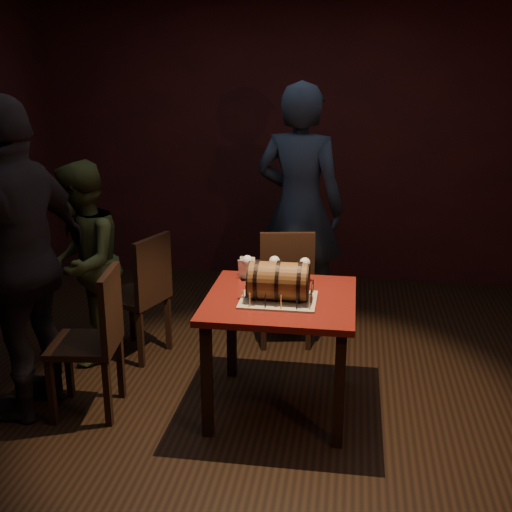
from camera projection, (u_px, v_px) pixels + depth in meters
The scene contains 16 objects.
room_shell at pixel (254, 187), 3.83m from camera, with size 5.04×5.04×2.80m.
pub_table at pixel (280, 314), 3.92m from camera, with size 0.90×0.90×0.75m.
cake_board at pixel (278, 300), 3.82m from camera, with size 0.45×0.35×0.01m, color #9D937F.
barrel_cake at pixel (279, 281), 3.79m from camera, with size 0.41×0.24×0.24m.
birthday_candles at pixel (279, 292), 3.81m from camera, with size 0.40×0.30×0.09m.
wine_glass_left at pixel (247, 262), 4.17m from camera, with size 0.07×0.07×0.16m.
wine_glass_mid at pixel (274, 262), 4.16m from camera, with size 0.07×0.07×0.16m.
wine_glass_right at pixel (305, 264), 4.12m from camera, with size 0.07×0.07×0.16m.
pint_of_ale at pixel (256, 274), 4.07m from camera, with size 0.07×0.07×0.15m.
menu_card at pixel (247, 268), 4.21m from camera, with size 0.10×0.05×0.13m, color white, non-canonical shape.
chair_back at pixel (286, 281), 4.85m from camera, with size 0.46×0.46×0.93m.
chair_left_rear at pixel (143, 290), 4.67m from camera, with size 0.51×0.51×0.93m.
chair_left_front at pixel (97, 334), 3.91m from camera, with size 0.45×0.45×0.93m.
person_back at pixel (300, 208), 5.11m from camera, with size 0.72×0.47×1.98m, color #192232.
person_left_rear at pixel (83, 264), 4.58m from camera, with size 0.71×0.55×1.46m, color #364020.
person_left_front at pixel (21, 261), 3.82m from camera, with size 1.15×0.48×1.96m, color black.
Camera 1 is at (0.59, -3.74, 2.13)m, focal length 45.00 mm.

